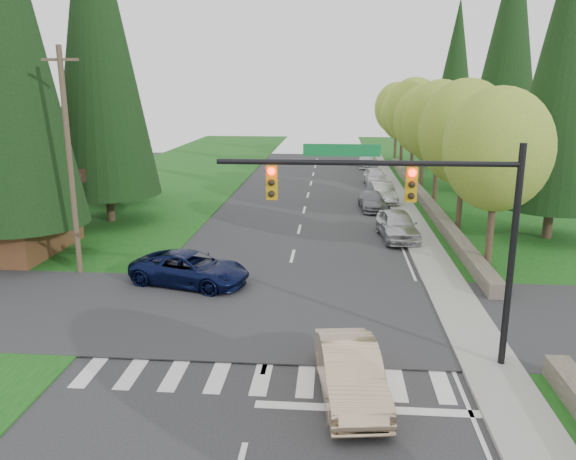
# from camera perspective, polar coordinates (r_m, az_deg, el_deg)

# --- Properties ---
(ground) EXTENTS (120.00, 120.00, 0.00)m
(ground) POSITION_cam_1_polar(r_m,az_deg,el_deg) (14.37, -4.43, -21.00)
(ground) COLOR #28282B
(ground) RESTS_ON ground
(grass_east) EXTENTS (14.00, 110.00, 0.06)m
(grass_east) POSITION_cam_1_polar(r_m,az_deg,el_deg) (34.43, 23.18, -0.73)
(grass_east) COLOR #154813
(grass_east) RESTS_ON ground
(grass_west) EXTENTS (14.00, 110.00, 0.06)m
(grass_west) POSITION_cam_1_polar(r_m,az_deg,el_deg) (35.90, -20.14, 0.14)
(grass_west) COLOR #154813
(grass_west) RESTS_ON ground
(cross_street) EXTENTS (120.00, 8.00, 0.10)m
(cross_street) POSITION_cam_1_polar(r_m,az_deg,el_deg) (21.34, -1.04, -8.55)
(cross_street) COLOR #28282B
(cross_street) RESTS_ON ground
(sidewalk_east) EXTENTS (1.80, 80.00, 0.13)m
(sidewalk_east) POSITION_cam_1_polar(r_m,az_deg,el_deg) (34.90, 12.64, 0.35)
(sidewalk_east) COLOR gray
(sidewalk_east) RESTS_ON ground
(curb_east) EXTENTS (0.20, 80.00, 0.13)m
(curb_east) POSITION_cam_1_polar(r_m,az_deg,el_deg) (34.79, 11.26, 0.38)
(curb_east) COLOR gray
(curb_east) RESTS_ON ground
(stone_wall_north) EXTENTS (0.70, 40.00, 0.70)m
(stone_wall_north) POSITION_cam_1_polar(r_m,az_deg,el_deg) (42.82, 13.51, 3.25)
(stone_wall_north) COLOR #4C4438
(stone_wall_north) RESTS_ON ground
(traffic_signal) EXTENTS (8.70, 0.37, 6.80)m
(traffic_signal) POSITION_cam_1_polar(r_m,az_deg,el_deg) (16.57, 12.87, 2.43)
(traffic_signal) COLOR black
(traffic_signal) RESTS_ON ground
(utility_pole) EXTENTS (1.60, 0.24, 10.00)m
(utility_pole) POSITION_cam_1_polar(r_m,az_deg,el_deg) (26.40, -21.29, 6.51)
(utility_pole) COLOR #473828
(utility_pole) RESTS_ON ground
(decid_tree_0) EXTENTS (4.80, 4.80, 8.37)m
(decid_tree_0) POSITION_cam_1_polar(r_m,az_deg,el_deg) (26.69, 20.53, 7.64)
(decid_tree_0) COLOR #38281C
(decid_tree_0) RESTS_ON ground
(decid_tree_1) EXTENTS (5.20, 5.20, 8.80)m
(decid_tree_1) POSITION_cam_1_polar(r_m,az_deg,el_deg) (33.46, 17.54, 9.41)
(decid_tree_1) COLOR #38281C
(decid_tree_1) RESTS_ON ground
(decid_tree_2) EXTENTS (5.00, 5.00, 8.82)m
(decid_tree_2) POSITION_cam_1_polar(r_m,az_deg,el_deg) (40.26, 15.11, 10.49)
(decid_tree_2) COLOR #38281C
(decid_tree_2) RESTS_ON ground
(decid_tree_3) EXTENTS (5.00, 5.00, 8.55)m
(decid_tree_3) POSITION_cam_1_polar(r_m,az_deg,el_deg) (47.19, 13.72, 10.75)
(decid_tree_3) COLOR #38281C
(decid_tree_3) RESTS_ON ground
(decid_tree_4) EXTENTS (5.40, 5.40, 9.18)m
(decid_tree_4) POSITION_cam_1_polar(r_m,az_deg,el_deg) (54.10, 12.72, 11.64)
(decid_tree_4) COLOR #38281C
(decid_tree_4) RESTS_ON ground
(decid_tree_5) EXTENTS (4.80, 4.80, 8.30)m
(decid_tree_5) POSITION_cam_1_polar(r_m,az_deg,el_deg) (61.04, 11.61, 11.47)
(decid_tree_5) COLOR #38281C
(decid_tree_5) RESTS_ON ground
(decid_tree_6) EXTENTS (5.20, 5.20, 8.86)m
(decid_tree_6) POSITION_cam_1_polar(r_m,az_deg,el_deg) (67.98, 11.02, 12.04)
(decid_tree_6) COLOR #38281C
(decid_tree_6) RESTS_ON ground
(conifer_w_a) EXTENTS (6.12, 6.12, 19.80)m
(conifer_w_a) POSITION_cam_1_polar(r_m,az_deg,el_deg) (29.73, -26.98, 17.68)
(conifer_w_a) COLOR #38281C
(conifer_w_a) RESTS_ON ground
(conifer_w_c) EXTENTS (6.46, 6.46, 20.80)m
(conifer_w_c) POSITION_cam_1_polar(r_m,az_deg,el_deg) (36.48, -18.87, 18.33)
(conifer_w_c) COLOR #38281C
(conifer_w_c) RESTS_ON ground
(conifer_w_e) EXTENTS (5.78, 5.78, 18.80)m
(conifer_w_e) POSITION_cam_1_polar(r_m,az_deg,el_deg) (42.71, -18.06, 16.35)
(conifer_w_e) COLOR #38281C
(conifer_w_e) RESTS_ON ground
(conifer_e_a) EXTENTS (5.44, 5.44, 17.80)m
(conifer_e_a) POSITION_cam_1_polar(r_m,az_deg,el_deg) (33.80, 26.53, 15.44)
(conifer_e_a) COLOR #38281C
(conifer_e_a) RESTS_ON ground
(conifer_e_b) EXTENTS (6.12, 6.12, 19.80)m
(conifer_e_b) POSITION_cam_1_polar(r_m,az_deg,el_deg) (47.44, 21.52, 16.41)
(conifer_e_b) COLOR #38281C
(conifer_e_b) RESTS_ON ground
(conifer_e_c) EXTENTS (5.10, 5.10, 16.80)m
(conifer_e_c) POSITION_cam_1_polar(r_m,az_deg,el_deg) (60.76, 16.65, 14.71)
(conifer_e_c) COLOR #38281C
(conifer_e_c) RESTS_ON ground
(sedan_champagne) EXTENTS (2.14, 4.65, 1.48)m
(sedan_champagne) POSITION_cam_1_polar(r_m,az_deg,el_deg) (15.89, 6.34, -14.17)
(sedan_champagne) COLOR #D2B38C
(sedan_champagne) RESTS_ON ground
(suv_navy) EXTENTS (5.58, 3.65, 1.43)m
(suv_navy) POSITION_cam_1_polar(r_m,az_deg,el_deg) (24.50, -9.89, -3.91)
(suv_navy) COLOR #0A1034
(suv_navy) RESTS_ON ground
(parked_car_a) EXTENTS (2.36, 4.91, 1.62)m
(parked_car_a) POSITION_cam_1_polar(r_m,az_deg,el_deg) (31.90, 11.06, 0.50)
(parked_car_a) COLOR #B3B3B8
(parked_car_a) RESTS_ON ground
(parked_car_b) EXTENTS (2.01, 4.31, 1.22)m
(parked_car_b) POSITION_cam_1_polar(r_m,az_deg,el_deg) (39.39, 8.56, 2.93)
(parked_car_b) COLOR slate
(parked_car_b) RESTS_ON ground
(parked_car_c) EXTENTS (2.07, 4.54, 1.44)m
(parked_car_c) POSITION_cam_1_polar(r_m,az_deg,el_deg) (41.92, 9.57, 3.74)
(parked_car_c) COLOR #ACACB1
(parked_car_c) RESTS_ON ground
(parked_car_d) EXTENTS (2.08, 4.57, 1.52)m
(parked_car_d) POSITION_cam_1_polar(r_m,az_deg,el_deg) (49.29, 8.87, 5.38)
(parked_car_d) COLOR silver
(parked_car_d) RESTS_ON ground
(parked_car_e) EXTENTS (2.14, 4.88, 1.40)m
(parked_car_e) POSITION_cam_1_polar(r_m,az_deg,el_deg) (60.34, 8.14, 6.97)
(parked_car_e) COLOR #BCBBC1
(parked_car_e) RESTS_ON ground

